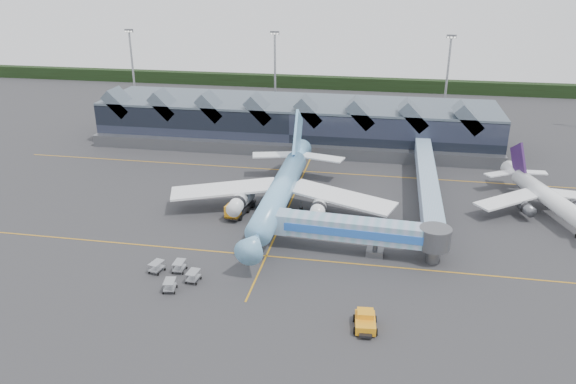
% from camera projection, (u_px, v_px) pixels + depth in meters
% --- Properties ---
extents(ground, '(260.00, 260.00, 0.00)m').
position_uv_depth(ground, '(277.00, 232.00, 87.29)').
color(ground, '#2D2D30').
rests_on(ground, ground).
extents(taxi_stripes, '(120.00, 60.00, 0.01)m').
position_uv_depth(taxi_stripes, '(289.00, 206.00, 96.41)').
color(taxi_stripes, '#BE8116').
rests_on(taxi_stripes, ground).
extents(tree_line_far, '(260.00, 4.00, 4.00)m').
position_uv_depth(tree_line_far, '(342.00, 83.00, 186.82)').
color(tree_line_far, black).
rests_on(tree_line_far, ground).
extents(terminal, '(90.00, 22.25, 12.52)m').
position_uv_depth(terminal, '(296.00, 122.00, 129.47)').
color(terminal, black).
rests_on(terminal, ground).
extents(light_masts, '(132.40, 42.56, 22.45)m').
position_uv_depth(light_masts, '(412.00, 80.00, 136.36)').
color(light_masts, '#9B9EA4').
rests_on(light_masts, ground).
extents(main_airliner, '(38.34, 43.93, 14.15)m').
position_uv_depth(main_airliner, '(282.00, 189.00, 92.72)').
color(main_airliner, '#69B3D4').
rests_on(main_airliner, ground).
extents(regional_jet, '(24.05, 26.89, 9.40)m').
position_uv_depth(regional_jet, '(545.00, 195.00, 93.28)').
color(regional_jet, white).
rests_on(regional_jet, ground).
extents(jet_bridge, '(25.60, 5.37, 5.37)m').
position_uv_depth(jet_bridge, '(368.00, 232.00, 79.09)').
color(jet_bridge, '#72A6BF').
rests_on(jet_bridge, ground).
extents(fuel_truck, '(3.55, 8.91, 2.96)m').
position_uv_depth(fuel_truck, '(241.00, 203.00, 93.48)').
color(fuel_truck, black).
rests_on(fuel_truck, ground).
extents(pushback_tug, '(2.97, 4.39, 1.87)m').
position_uv_depth(pushback_tug, '(365.00, 322.00, 63.87)').
color(pushback_tug, orange).
rests_on(pushback_tug, ground).
extents(baggage_carts, '(7.42, 7.09, 1.48)m').
position_uv_depth(baggage_carts, '(175.00, 273.00, 73.91)').
color(baggage_carts, '#9C9EA4').
rests_on(baggage_carts, ground).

